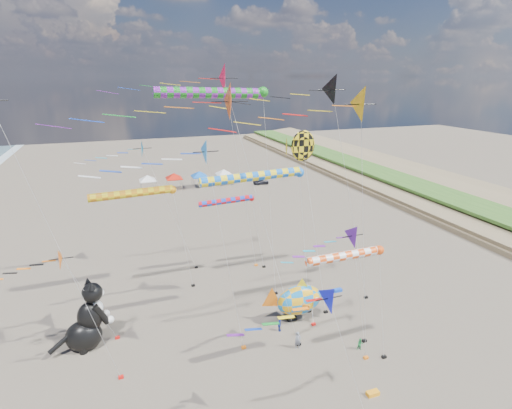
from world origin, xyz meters
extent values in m
cone|color=#521597|center=(5.08, 7.26, 10.09)|extent=(1.82, 1.95, 2.01)
cylinder|color=#B2B2B2|center=(5.89, 7.26, 5.05)|extent=(1.64, 0.02, 10.10)
cube|color=black|center=(6.70, 7.26, 0.10)|extent=(0.36, 0.24, 0.20)
cone|color=#F80D3E|center=(0.73, 23.55, 21.01)|extent=(2.86, 3.06, 3.15)
cylinder|color=#B2B2B2|center=(1.82, 23.55, 10.50)|extent=(2.19, 0.02, 21.01)
cube|color=black|center=(2.90, 23.55, 0.10)|extent=(0.36, 0.24, 0.20)
cone|color=#177DD8|center=(-4.74, 9.86, 16.44)|extent=(1.79, 1.91, 1.97)
cylinder|color=#B2B2B2|center=(-3.90, 9.86, 8.22)|extent=(1.72, 0.02, 16.44)
cube|color=black|center=(-3.05, 9.86, 0.10)|extent=(0.36, 0.24, 0.20)
cone|color=#137EB7|center=(-7.71, 25.34, 14.15)|extent=(1.93, 2.06, 2.13)
cylinder|color=#B2B2B2|center=(-5.76, 25.34, 7.08)|extent=(3.93, 0.02, 14.16)
cube|color=black|center=(-3.80, 25.34, 0.10)|extent=(0.36, 0.24, 0.20)
cone|color=gold|center=(3.11, 5.44, 19.56)|extent=(2.29, 2.45, 2.53)
cylinder|color=#B2B2B2|center=(4.35, 5.44, 9.78)|extent=(2.52, 0.02, 19.57)
cube|color=black|center=(5.60, 5.44, 0.10)|extent=(0.36, 0.24, 0.20)
cone|color=orange|center=(-15.82, 14.65, 8.24)|extent=(1.75, 1.88, 1.94)
cylinder|color=#B2B2B2|center=(-14.27, 14.65, 4.12)|extent=(3.12, 0.02, 8.25)
cube|color=black|center=(-12.72, 14.65, 0.10)|extent=(0.36, 0.24, 0.20)
cone|color=#109B34|center=(-16.40, 9.67, 19.96)|extent=(1.93, 2.06, 2.13)
cylinder|color=#B2B2B2|center=(-14.49, 9.67, 9.98)|extent=(3.84, 0.02, 19.96)
cube|color=black|center=(-12.58, 9.67, 0.10)|extent=(0.36, 0.24, 0.20)
cone|color=black|center=(7.09, 13.09, 20.17)|extent=(2.55, 2.72, 2.81)
cylinder|color=#B2B2B2|center=(8.97, 13.09, 10.08)|extent=(3.78, 0.02, 20.17)
cube|color=black|center=(10.85, 13.09, 0.10)|extent=(0.36, 0.24, 0.20)
cone|color=#C54111|center=(-2.27, 8.76, 19.62)|extent=(2.58, 2.76, 2.85)
cylinder|color=#B2B2B2|center=(-0.46, 8.76, 9.81)|extent=(3.65, 0.02, 19.62)
cube|color=black|center=(1.35, 8.76, 0.10)|extent=(0.36, 0.24, 0.20)
cone|color=#0A15E1|center=(-0.74, 0.30, 9.23)|extent=(1.73, 1.85, 1.90)
cylinder|color=#B2B2B2|center=(0.73, 0.30, 4.61)|extent=(2.96, 0.02, 9.23)
cylinder|color=#F04C10|center=(2.64, 5.03, 9.50)|extent=(5.71, 0.63, 0.63)
sphere|color=#F04C10|center=(5.50, 5.03, 9.50)|extent=(0.66, 0.66, 0.66)
cylinder|color=#B2B2B2|center=(6.25, 5.03, 4.75)|extent=(1.52, 0.02, 9.51)
cube|color=black|center=(7.00, 5.03, 0.10)|extent=(0.36, 0.24, 0.20)
cylinder|color=red|center=(-0.77, 22.85, 8.54)|extent=(5.77, 0.62, 0.62)
sphere|color=red|center=(2.12, 22.85, 8.54)|extent=(0.65, 0.65, 0.65)
cylinder|color=#B2B2B2|center=(2.87, 22.85, 4.27)|extent=(1.52, 0.02, 8.55)
cube|color=black|center=(3.62, 22.85, 0.10)|extent=(0.36, 0.24, 0.20)
cylinder|color=blue|center=(-1.31, 12.82, 13.56)|extent=(8.38, 0.75, 0.75)
sphere|color=blue|center=(2.88, 12.82, 13.56)|extent=(0.79, 0.79, 0.79)
cylinder|color=#B2B2B2|center=(3.63, 12.82, 6.78)|extent=(1.52, 0.02, 13.57)
cube|color=black|center=(4.38, 12.82, 0.10)|extent=(0.36, 0.24, 0.20)
cylinder|color=#17811C|center=(-3.44, 16.87, 19.84)|extent=(9.18, 0.88, 0.88)
sphere|color=#17811C|center=(1.15, 16.87, 19.84)|extent=(0.92, 0.92, 0.92)
cylinder|color=#B2B2B2|center=(1.90, 16.87, 9.92)|extent=(1.52, 0.02, 19.84)
cube|color=black|center=(2.65, 16.87, 0.10)|extent=(0.36, 0.24, 0.20)
cylinder|color=orange|center=(-10.27, 21.26, 10.74)|extent=(7.59, 0.77, 0.77)
sphere|color=orange|center=(-6.47, 21.26, 10.74)|extent=(0.81, 0.81, 0.81)
cylinder|color=#B2B2B2|center=(-5.72, 21.26, 5.37)|extent=(1.52, 0.02, 10.74)
cube|color=black|center=(-4.97, 21.26, 0.10)|extent=(0.36, 0.24, 0.20)
ellipsoid|color=yellow|center=(3.78, 14.15, 15.52)|extent=(2.20, 0.40, 2.64)
cone|color=yellow|center=(2.28, 14.15, 15.52)|extent=(0.12, 1.80, 1.80)
cylinder|color=#B2B2B2|center=(4.78, 13.15, 7.76)|extent=(2.03, 2.03, 15.53)
cube|color=black|center=(5.78, 12.15, 0.10)|extent=(0.36, 0.24, 0.20)
ellipsoid|color=#157FCE|center=(2.80, 11.80, 2.19)|extent=(4.55, 2.97, 2.82)
cone|color=orange|center=(0.36, 11.80, 2.19)|extent=(1.99, 0.78, 2.07)
cone|color=yellow|center=(2.99, 11.80, 3.60)|extent=(1.45, 0.58, 1.50)
cylinder|color=#B2B2B2|center=(3.86, 11.30, 0.86)|extent=(0.17, 1.04, 1.74)
cube|color=red|center=(3.80, 10.80, 0.10)|extent=(0.36, 0.24, 0.20)
imported|color=slate|center=(1.10, 8.41, 0.75)|extent=(0.55, 0.36, 1.49)
imported|color=#1F8D41|center=(5.76, 6.51, 0.53)|extent=(0.59, 0.50, 1.06)
imported|color=#273FAE|center=(0.60, 11.05, 0.56)|extent=(0.64, 0.67, 1.12)
cube|color=#FF9D15|center=(3.86, 2.08, 0.15)|extent=(0.90, 0.44, 0.30)
cube|color=blue|center=(8.83, 15.17, 0.15)|extent=(0.90, 0.44, 0.30)
cube|color=black|center=(2.30, 12.21, 0.15)|extent=(0.90, 0.44, 0.30)
cube|color=silver|center=(-6.00, 60.00, 2.25)|extent=(3.00, 3.00, 0.15)
pyramid|color=silver|center=(-6.00, 60.00, 3.30)|extent=(4.20, 4.20, 1.00)
cylinder|color=#999999|center=(-7.30, 58.70, 1.10)|extent=(0.08, 0.08, 2.20)
cylinder|color=#999999|center=(-4.70, 58.70, 1.10)|extent=(0.08, 0.08, 2.20)
cylinder|color=#999999|center=(-7.30, 61.30, 1.10)|extent=(0.08, 0.08, 2.20)
cylinder|color=#999999|center=(-4.70, 61.30, 1.10)|extent=(0.08, 0.08, 2.20)
cube|color=red|center=(-1.00, 60.00, 2.25)|extent=(3.00, 3.00, 0.15)
pyramid|color=red|center=(-1.00, 60.00, 3.30)|extent=(4.20, 4.20, 1.00)
cylinder|color=#999999|center=(-2.30, 58.70, 1.10)|extent=(0.08, 0.08, 2.20)
cylinder|color=#999999|center=(0.30, 58.70, 1.10)|extent=(0.08, 0.08, 2.20)
cylinder|color=#999999|center=(-2.30, 61.30, 1.10)|extent=(0.08, 0.08, 2.20)
cylinder|color=#999999|center=(0.30, 61.30, 1.10)|extent=(0.08, 0.08, 2.20)
cube|color=blue|center=(4.00, 60.00, 2.25)|extent=(3.00, 3.00, 0.15)
pyramid|color=blue|center=(4.00, 60.00, 3.30)|extent=(4.20, 4.20, 1.00)
cylinder|color=#999999|center=(2.70, 58.70, 1.10)|extent=(0.08, 0.08, 2.20)
cylinder|color=#999999|center=(5.30, 58.70, 1.10)|extent=(0.08, 0.08, 2.20)
cylinder|color=#999999|center=(2.70, 61.30, 1.10)|extent=(0.08, 0.08, 2.20)
cylinder|color=#999999|center=(5.30, 61.30, 1.10)|extent=(0.08, 0.08, 2.20)
cube|color=white|center=(9.00, 60.00, 2.25)|extent=(3.00, 3.00, 0.15)
pyramid|color=white|center=(9.00, 60.00, 3.30)|extent=(4.20, 4.20, 1.00)
cylinder|color=#999999|center=(7.70, 58.70, 1.10)|extent=(0.08, 0.08, 2.20)
cylinder|color=#999999|center=(10.30, 58.70, 1.10)|extent=(0.08, 0.08, 2.20)
cylinder|color=#999999|center=(7.70, 61.30, 1.10)|extent=(0.08, 0.08, 2.20)
cylinder|color=#999999|center=(10.30, 61.30, 1.10)|extent=(0.08, 0.08, 2.20)
imported|color=#26262D|center=(16.30, 58.00, 0.56)|extent=(3.33, 1.47, 1.11)
camera|label=1|loc=(-11.30, -16.24, 21.13)|focal=28.00mm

